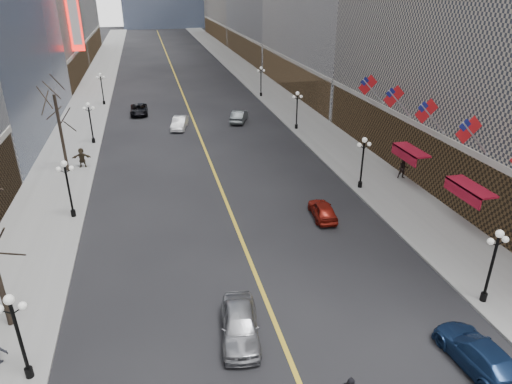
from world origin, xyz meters
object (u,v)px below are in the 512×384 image
streetlamp_west_2 (90,119)px  car_sb_far (239,116)px  streetlamp_east_1 (363,157)px  streetlamp_west_1 (68,183)px  streetlamp_east_0 (493,259)px  streetlamp_east_2 (297,106)px  car_sb_near (480,354)px  car_sb_mid (323,210)px  car_nb_near (240,324)px  streetlamp_east_3 (261,78)px  car_nb_mid (180,123)px  streetlamp_west_3 (102,85)px  streetlamp_west_0 (17,329)px  car_nb_far (139,110)px

streetlamp_west_2 → car_sb_far: 18.33m
streetlamp_east_1 → streetlamp_west_1: bearing=180.0°
streetlamp_east_0 → streetlamp_east_2: bearing=90.0°
streetlamp_east_0 → car_sb_near: 5.68m
streetlamp_east_2 → car_sb_far: 8.15m
streetlamp_east_0 → car_sb_mid: (-5.12, 11.67, -2.24)m
streetlamp_west_2 → car_sb_mid: bearing=-50.4°
streetlamp_east_1 → car_sb_mid: (-5.12, -4.33, -2.24)m
streetlamp_east_2 → car_nb_near: bearing=-112.4°
streetlamp_west_2 → car_sb_near: 43.10m
streetlamp_west_2 → car_sb_mid: size_ratio=1.16×
streetlamp_east_3 → streetlamp_west_2: size_ratio=1.00×
streetlamp_east_1 → streetlamp_east_3: same height
car_nb_near → car_nb_mid: (0.00, 37.18, -0.07)m
streetlamp_east_1 → streetlamp_east_2: bearing=90.0°
car_nb_near → car_nb_mid: car_nb_near is taller
streetlamp_east_3 → streetlamp_west_3: same height
car_nb_near → streetlamp_west_0: bearing=-169.2°
streetlamp_west_3 → car_sb_mid: size_ratio=1.16×
streetlamp_east_1 → car_nb_mid: size_ratio=1.02×
car_nb_mid → car_sb_near: 42.93m
streetlamp_east_3 → car_sb_near: bearing=-93.5°
streetlamp_west_0 → streetlamp_west_3: bearing=90.0°
streetlamp_east_0 → car_nb_near: 13.97m
streetlamp_east_3 → car_sb_mid: (-5.12, -40.33, -2.24)m
streetlamp_west_1 → car_sb_mid: size_ratio=1.16×
car_sb_near → car_nb_far: bearing=-76.2°
streetlamp_west_1 → car_nb_far: 30.08m
streetlamp_east_2 → car_nb_mid: 14.44m
streetlamp_east_0 → car_sb_far: size_ratio=0.98×
streetlamp_east_0 → car_sb_far: bearing=98.9°
streetlamp_east_1 → car_sb_far: size_ratio=0.98×
streetlamp_east_2 → streetlamp_west_3: (-23.60, 18.00, 0.00)m
streetlamp_east_2 → car_sb_mid: (-5.12, -22.33, -2.24)m
streetlamp_west_2 → streetlamp_west_0: bearing=-90.0°
streetlamp_west_3 → car_nb_mid: bearing=-55.7°
streetlamp_west_3 → car_nb_mid: streetlamp_west_3 is taller
streetlamp_west_2 → car_nb_mid: 10.68m
streetlamp_west_0 → car_nb_mid: bearing=75.4°
streetlamp_east_1 → car_nb_far: bearing=122.2°
streetlamp_east_0 → car_nb_mid: bearing=110.1°
streetlamp_east_2 → car_nb_mid: (-13.80, 3.65, -2.17)m
streetlamp_west_3 → car_nb_near: bearing=-79.2°
car_sb_near → car_nb_near: bearing=-26.6°
streetlamp_east_0 → streetlamp_east_3: same height
car_sb_far → car_nb_mid: bearing=31.3°
streetlamp_west_1 → car_sb_mid: (18.48, -4.33, -2.24)m
streetlamp_east_2 → car_sb_mid: streetlamp_east_2 is taller
car_sb_near → streetlamp_east_2: bearing=-98.4°
car_sb_mid → streetlamp_east_3: bearing=-92.0°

